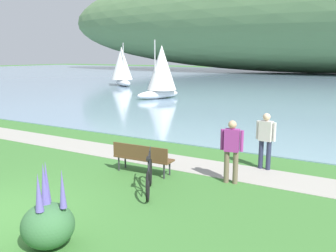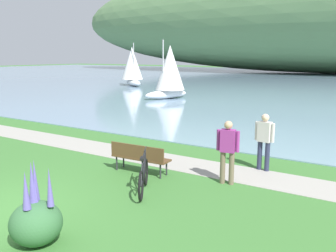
{
  "view_description": "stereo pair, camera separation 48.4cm",
  "coord_description": "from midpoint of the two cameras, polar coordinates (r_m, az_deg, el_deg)",
  "views": [
    {
      "loc": [
        6.83,
        -4.44,
        3.39
      ],
      "look_at": [
        0.7,
        6.09,
        1.0
      ],
      "focal_mm": 38.84,
      "sensor_mm": 36.0,
      "label": 1
    },
    {
      "loc": [
        7.25,
        -4.18,
        3.39
      ],
      "look_at": [
        0.7,
        6.09,
        1.0
      ],
      "focal_mm": 38.84,
      "sensor_mm": 36.0,
      "label": 2
    }
  ],
  "objects": [
    {
      "name": "shoreline_path",
      "position": [
        12.46,
        -3.34,
        -4.68
      ],
      "size": [
        60.0,
        1.5,
        0.01
      ],
      "primitive_type": "cube",
      "color": "#A39E93",
      "rests_on": "ground"
    },
    {
      "name": "distant_hillside",
      "position": [
        73.91,
        24.75,
        16.15
      ],
      "size": [
        114.59,
        28.0,
        22.21
      ],
      "primitive_type": "ellipsoid",
      "color": "#567A4C",
      "rests_on": "bay_water"
    },
    {
      "name": "park_bench_near_camera",
      "position": [
        10.53,
        -3.2,
        -4.73
      ],
      "size": [
        1.82,
        0.55,
        0.88
      ],
      "color": "brown",
      "rests_on": "ground"
    },
    {
      "name": "person_on_the_grass",
      "position": [
        9.72,
        10.76,
        -3.46
      ],
      "size": [
        0.6,
        0.28,
        1.71
      ],
      "color": "#72604C",
      "rests_on": "ground"
    },
    {
      "name": "echium_bush_beside_closest",
      "position": [
        7.08,
        -18.12,
        -13.89
      ],
      "size": [
        0.94,
        0.94,
        1.56
      ],
      "color": "#386B3D",
      "rests_on": "ground"
    },
    {
      "name": "bay_water",
      "position": [
        52.48,
        24.9,
        6.4
      ],
      "size": [
        180.0,
        80.0,
        0.04
      ],
      "primitive_type": "cube",
      "color": "#7A99B2",
      "rests_on": "ground"
    },
    {
      "name": "person_at_shoreline",
      "position": [
        11.1,
        16.09,
        -1.89
      ],
      "size": [
        0.61,
        0.27,
        1.71
      ],
      "color": "#282D47",
      "rests_on": "ground"
    },
    {
      "name": "bicycle_leaning_near_bench",
      "position": [
        9.13,
        -2.35,
        -8.03
      ],
      "size": [
        0.93,
        1.57,
        1.01
      ],
      "color": "black",
      "rests_on": "ground"
    },
    {
      "name": "sailboat_toward_hillside",
      "position": [
        28.42,
        0.74,
        8.6
      ],
      "size": [
        2.94,
        3.93,
        4.48
      ],
      "color": "white",
      "rests_on": "bay_water"
    },
    {
      "name": "sailboat_nearest_to_shore",
      "position": [
        40.68,
        -5.28,
        9.4
      ],
      "size": [
        3.85,
        3.45,
        4.62
      ],
      "color": "white",
      "rests_on": "bay_water"
    }
  ]
}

